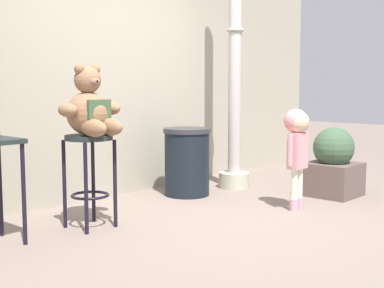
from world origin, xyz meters
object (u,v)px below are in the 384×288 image
child_walking (297,137)px  trash_bin (187,161)px  lamppost (235,78)px  planter_with_shrub (333,164)px  bar_stool_with_teddy (89,162)px  teddy_bear (90,109)px

child_walking → trash_bin: child_walking is taller
lamppost → planter_with_shrub: (0.37, -1.07, -0.93)m
child_walking → trash_bin: bearing=-6.3°
bar_stool_with_teddy → child_walking: child_walking is taller
teddy_bear → trash_bin: (1.52, 0.32, -0.63)m
trash_bin → planter_with_shrub: planter_with_shrub is taller
bar_stool_with_teddy → child_walking: bearing=-28.8°
child_walking → lamppost: lamppost is taller
planter_with_shrub → trash_bin: bearing=131.2°
lamppost → trash_bin: bearing=169.6°
bar_stool_with_teddy → trash_bin: bar_stool_with_teddy is taller
teddy_bear → trash_bin: size_ratio=0.80×
teddy_bear → lamppost: size_ratio=0.19×
child_walking → lamppost: 1.34m
child_walking → lamppost: size_ratio=0.31×
bar_stool_with_teddy → planter_with_shrub: size_ratio=1.05×
trash_bin → planter_with_shrub: size_ratio=0.98×
bar_stool_with_teddy → child_walking: (1.72, -0.95, 0.15)m
child_walking → lamppost: bearing=-38.5°
bar_stool_with_teddy → trash_bin: size_ratio=1.07×
bar_stool_with_teddy → teddy_bear: teddy_bear is taller
teddy_bear → child_walking: 1.97m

